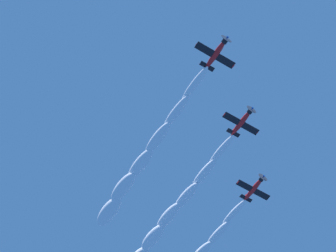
% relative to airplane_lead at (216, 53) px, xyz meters
% --- Properties ---
extents(airplane_lead, '(7.07, 7.93, 2.16)m').
position_rel_airplane_lead_xyz_m(airplane_lead, '(0.00, 0.00, 0.00)').
color(airplane_lead, red).
extents(airplane_left_wingman, '(7.07, 7.93, 2.15)m').
position_rel_airplane_lead_xyz_m(airplane_left_wingman, '(-12.19, 10.77, 2.32)').
color(airplane_left_wingman, red).
extents(airplane_right_wingman, '(7.07, 7.93, 2.18)m').
position_rel_airplane_lead_xyz_m(airplane_right_wingman, '(-25.85, 19.79, 2.43)').
color(airplane_right_wingman, red).
extents(smoke_trail_lead, '(40.23, 9.40, 4.89)m').
position_rel_airplane_lead_xyz_m(smoke_trail_lead, '(-27.84, -5.22, -1.81)').
color(smoke_trail_lead, white).
extents(smoke_trail_left_wingman, '(40.24, 9.89, 4.60)m').
position_rel_airplane_lead_xyz_m(smoke_trail_left_wingman, '(-40.12, 5.29, 0.53)').
color(smoke_trail_left_wingman, white).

